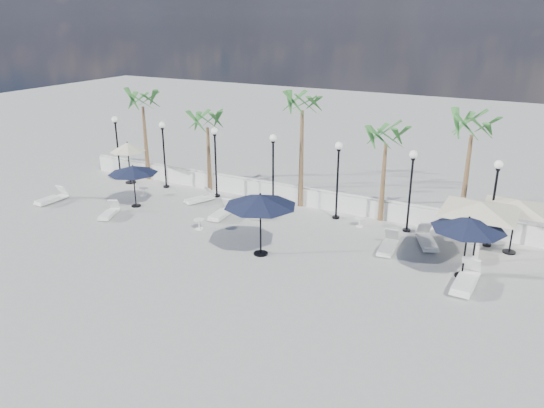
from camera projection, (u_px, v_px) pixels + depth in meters
The scene contains 32 objects.
ground at pixel (201, 254), 22.23m from camera, with size 100.00×100.00×0.00m, color #9C9D98.
balustrade at pixel (282, 193), 28.30m from camera, with size 26.00×0.30×1.01m.
lamppost_0 at pixel (117, 139), 31.41m from camera, with size 0.36×0.36×3.84m.
lamppost_1 at pixel (164, 145), 29.87m from camera, with size 0.36×0.36×3.84m.
lamppost_2 at pixel (215, 152), 28.32m from camera, with size 0.36×0.36×3.84m.
lamppost_3 at pixel (273, 161), 26.78m from camera, with size 0.36×0.36×3.84m.
lamppost_4 at pixel (338, 170), 25.23m from camera, with size 0.36×0.36×3.84m.
lamppost_5 at pixel (411, 180), 23.69m from camera, with size 0.36×0.36×3.84m.
lamppost_6 at pixel (495, 191), 22.14m from camera, with size 0.36×0.36×3.84m.
palm_0 at pixel (143, 104), 30.72m from camera, with size 2.60×2.60×5.50m.
palm_1 at pixel (207, 125), 29.00m from camera, with size 2.60×2.60×4.70m.
palm_2 at pixel (302, 108), 26.02m from camera, with size 2.60×2.60×6.10m.
palm_3 at pixel (386, 141), 24.52m from camera, with size 2.60×2.60×4.90m.
palm_4 at pixel (472, 132), 22.62m from camera, with size 2.60×2.60×5.70m.
lounger_0 at pixel (52, 198), 28.19m from camera, with size 0.66×1.86×0.69m.
lounger_1 at pixel (200, 198), 28.22m from camera, with size 1.14×1.75×0.63m.
lounger_2 at pixel (109, 213), 26.22m from camera, with size 1.12×1.75×0.63m.
lounger_3 at pixel (222, 213), 26.15m from camera, with size 0.77×1.92×0.70m.
lounger_4 at pixel (259, 211), 26.42m from camera, with size 1.07×1.77×0.63m.
lounger_5 at pixel (427, 240), 22.96m from camera, with size 1.34×2.01×0.72m.
lounger_6 at pixel (466, 281), 19.43m from camera, with size 0.80×2.19×0.81m.
lounger_7 at pixel (471, 252), 21.90m from camera, with size 0.74×1.80×0.66m.
lounger_8 at pixel (388, 246), 22.44m from camera, with size 0.74×1.89×0.69m.
side_table_0 at pixel (143, 191), 29.19m from camera, with size 0.47×0.47×0.46m.
side_table_1 at pixel (199, 223), 24.68m from camera, with size 0.50×0.50×0.48m.
side_table_2 at pixel (360, 221), 24.97m from camera, with size 0.46×0.46×0.44m.
parasol_navy_left at pixel (133, 170), 27.03m from camera, with size 2.54×2.54×2.24m.
parasol_navy_mid at pixel (260, 201), 21.38m from camera, with size 3.02×3.02×2.71m.
parasol_navy_right at pixel (469, 224), 19.58m from camera, with size 2.76×2.76×2.48m.
parasol_cream_sq_a at pixel (481, 202), 20.63m from camera, with size 5.67×5.67×2.78m.
parasol_cream_sq_b at pixel (518, 200), 21.53m from camera, with size 5.08×5.08×2.55m.
parasol_cream_small at pixel (128, 148), 30.81m from camera, with size 2.04×2.04×2.50m.
Camera 1 is at (12.12, -16.43, 9.51)m, focal length 35.00 mm.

